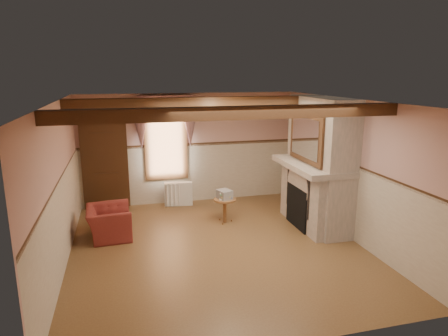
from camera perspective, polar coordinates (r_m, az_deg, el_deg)
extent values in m
cube|color=brown|center=(7.87, -1.00, -11.23)|extent=(5.50, 6.00, 0.01)
cube|color=silver|center=(7.17, -1.09, 9.56)|extent=(5.50, 6.00, 0.01)
cube|color=tan|center=(10.27, -4.96, 2.81)|extent=(5.50, 0.02, 2.80)
cube|color=tan|center=(4.69, 7.71, -10.38)|extent=(5.50, 0.02, 2.80)
cube|color=tan|center=(7.29, -22.58, -2.60)|extent=(0.02, 6.00, 2.80)
cube|color=tan|center=(8.45, 17.40, -0.07)|extent=(0.02, 6.00, 2.80)
cube|color=black|center=(8.86, 10.79, -5.46)|extent=(0.20, 0.95, 0.90)
imported|color=maroon|center=(8.53, -16.10, -7.47)|extent=(0.90, 1.02, 0.64)
cylinder|color=brown|center=(9.01, 0.11, -6.08)|extent=(0.64, 0.64, 0.55)
cube|color=#B7AD8C|center=(8.90, 0.07, -3.79)|extent=(0.35, 0.39, 0.20)
cube|color=silver|center=(10.19, -6.52, -3.68)|extent=(0.72, 0.26, 0.60)
imported|color=brown|center=(8.82, 12.14, 1.22)|extent=(0.36, 0.36, 0.09)
cube|color=black|center=(9.36, 10.46, 2.34)|extent=(0.14, 0.24, 0.20)
cylinder|color=gold|center=(9.14, 11.10, 2.30)|extent=(0.11, 0.11, 0.28)
cylinder|color=maroon|center=(8.11, 14.72, 0.27)|extent=(0.06, 0.06, 0.16)
cylinder|color=yellow|center=(8.53, 13.14, 0.86)|extent=(0.06, 0.06, 0.12)
cube|color=gray|center=(8.80, 13.56, 0.68)|extent=(0.85, 2.00, 2.80)
cube|color=gray|center=(8.72, 12.50, 0.37)|extent=(1.05, 2.05, 0.12)
cube|color=silver|center=(8.53, 11.60, 4.29)|extent=(0.06, 1.44, 1.04)
cube|color=black|center=(10.16, -16.62, 0.15)|extent=(1.10, 0.10, 2.10)
cube|color=white|center=(10.12, -8.32, 3.99)|extent=(1.06, 0.08, 2.02)
cube|color=gray|center=(9.95, -8.38, 7.32)|extent=(1.30, 0.14, 1.40)
cube|color=black|center=(6.02, 1.60, 7.87)|extent=(5.50, 0.18, 0.20)
cube|color=black|center=(8.35, -3.03, 9.40)|extent=(5.50, 0.18, 0.20)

